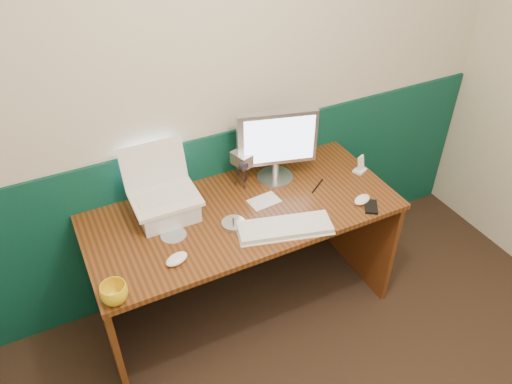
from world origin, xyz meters
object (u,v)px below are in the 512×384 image
keyboard (285,228)px  mug (114,293)px  monitor (276,146)px  camcorder (242,170)px  laptop (162,178)px  desk (244,262)px

keyboard → mug: bearing=-160.1°
monitor → keyboard: 0.47m
camcorder → laptop: bearing=171.5°
laptop → mug: size_ratio=2.80×
desk → laptop: size_ratio=4.89×
laptop → mug: (-0.37, -0.43, -0.19)m
laptop → monitor: monitor is taller
mug → camcorder: 0.96m
desk → monitor: size_ratio=3.78×
monitor → desk: bearing=-133.3°
monitor → keyboard: (-0.16, -0.40, -0.20)m
laptop → camcorder: laptop is taller
laptop → monitor: 0.64m
laptop → camcorder: 0.47m
keyboard → mug: (-0.85, -0.07, 0.03)m
laptop → monitor: size_ratio=0.77×
monitor → mug: size_ratio=3.63×
laptop → camcorder: size_ratio=1.68×
desk → camcorder: 0.52m
monitor → camcorder: 0.22m
mug → keyboard: bearing=4.8°
laptop → keyboard: laptop is taller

